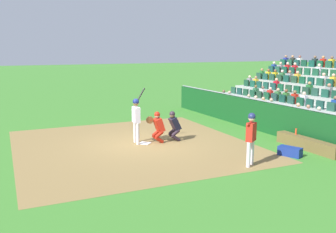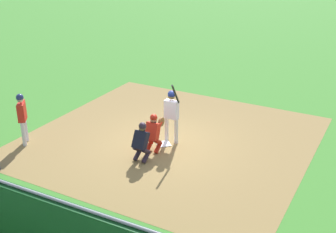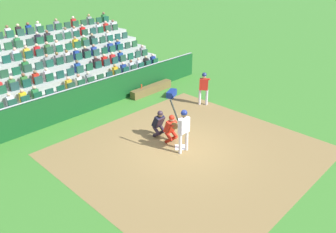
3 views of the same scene
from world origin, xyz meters
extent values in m
plane|color=#3C7E2B|center=(0.00, 0.00, 0.00)|extent=(160.00, 160.00, 0.00)
cube|color=olive|center=(0.00, 0.50, 0.00)|extent=(9.45, 9.13, 0.01)
cube|color=white|center=(0.00, 0.00, 0.02)|extent=(0.62, 0.62, 0.02)
cylinder|color=silver|center=(-0.03, 0.30, 0.44)|extent=(0.14, 0.14, 0.88)
cylinder|color=silver|center=(0.34, 0.28, 0.44)|extent=(0.14, 0.14, 0.88)
cube|color=silver|center=(0.15, 0.29, 1.19)|extent=(0.47, 0.24, 0.62)
sphere|color=brown|center=(0.15, 0.29, 1.66)|extent=(0.23, 0.23, 0.23)
sphere|color=navy|center=(0.15, 0.29, 1.72)|extent=(0.25, 0.25, 0.25)
cylinder|color=silver|center=(0.20, 0.26, 1.49)|extent=(0.50, 0.16, 0.14)
cylinder|color=silver|center=(0.39, 0.25, 1.49)|extent=(0.18, 0.15, 0.13)
cylinder|color=black|center=(0.43, 0.02, 1.87)|extent=(0.10, 0.48, 0.74)
sphere|color=black|center=(0.44, 0.23, 1.51)|extent=(0.06, 0.06, 0.06)
cylinder|color=#AA1E0F|center=(-0.22, -0.56, 0.15)|extent=(0.15, 0.39, 0.34)
cylinder|color=#AA1E0F|center=(-0.22, -0.56, 0.37)|extent=(0.15, 0.39, 0.33)
cylinder|color=#AA1E0F|center=(0.10, -0.57, 0.15)|extent=(0.15, 0.39, 0.34)
cylinder|color=#AA1E0F|center=(0.10, -0.57, 0.37)|extent=(0.15, 0.39, 0.33)
cube|color=red|center=(-0.06, -0.63, 0.74)|extent=(0.43, 0.41, 0.60)
cube|color=#AA1E0F|center=(-0.06, -0.51, 0.74)|extent=(0.39, 0.21, 0.45)
sphere|color=#A27459|center=(-0.06, -0.54, 1.11)|extent=(0.22, 0.22, 0.22)
cube|color=black|center=(-0.06, -0.54, 1.11)|extent=(0.20, 0.11, 0.20)
sphere|color=#AA1E0F|center=(-0.06, -0.54, 1.17)|extent=(0.24, 0.24, 0.24)
cylinder|color=brown|center=(0.07, -0.27, 0.95)|extent=(0.08, 0.30, 0.30)
cylinder|color=red|center=(0.10, -0.45, 0.88)|extent=(0.14, 0.40, 0.22)
cylinder|color=#2B1E2A|center=(-0.24, -1.30, 0.15)|extent=(0.16, 0.39, 0.34)
cylinder|color=#2B1E2A|center=(-0.24, -1.30, 0.37)|extent=(0.16, 0.39, 0.33)
cylinder|color=#2B1E2A|center=(0.08, -1.32, 0.15)|extent=(0.16, 0.39, 0.34)
cylinder|color=#2B1E2A|center=(0.08, -1.32, 0.37)|extent=(0.16, 0.39, 0.33)
cube|color=black|center=(-0.08, -1.34, 0.73)|extent=(0.44, 0.48, 0.60)
cube|color=#2B1E2A|center=(-0.07, -1.22, 0.73)|extent=(0.39, 0.27, 0.44)
sphere|color=brown|center=(-0.07, -1.22, 1.09)|extent=(0.22, 0.22, 0.22)
cube|color=black|center=(-0.07, -1.22, 1.09)|extent=(0.20, 0.13, 0.20)
sphere|color=#2B1E2A|center=(-0.07, -1.22, 1.15)|extent=(0.24, 0.24, 0.24)
cube|color=#12481D|center=(0.00, -5.83, 0.70)|extent=(15.39, 0.24, 1.39)
cylinder|color=gray|center=(0.00, -5.83, 1.43)|extent=(15.39, 0.07, 0.07)
cylinder|color=silver|center=(-4.07, -2.21, 0.42)|extent=(0.18, 0.18, 0.84)
cylinder|color=silver|center=(-4.27, -1.91, 0.42)|extent=(0.18, 0.18, 0.84)
cube|color=red|center=(-4.17, -2.06, 1.14)|extent=(0.43, 0.49, 0.60)
sphere|color=#CBB18C|center=(-4.17, -2.06, 1.59)|extent=(0.22, 0.22, 0.22)
sphere|color=navy|center=(-4.17, -2.06, 1.65)|extent=(0.24, 0.24, 0.24)
cylinder|color=red|center=(-4.18, -2.00, 1.43)|extent=(0.30, 0.46, 0.14)
cylinder|color=red|center=(-4.28, -1.85, 1.43)|extent=(0.11, 0.16, 0.13)
camera|label=1|loc=(-13.47, 5.37, 3.78)|focal=39.24mm
camera|label=2|loc=(6.17, -11.60, 6.61)|focal=46.66mm
camera|label=3|loc=(9.06, 7.77, 7.13)|focal=35.94mm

